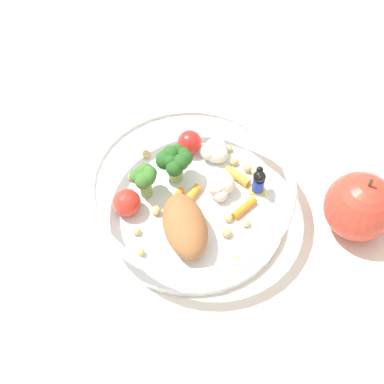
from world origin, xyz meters
name	(u,v)px	position (x,y,z in m)	size (l,w,h in m)	color
ground_plane	(197,211)	(0.00, 0.00, 0.00)	(2.40, 2.40, 0.00)	silver
food_container	(191,191)	(0.01, -0.01, 0.03)	(0.23, 0.23, 0.06)	white
loose_apple	(359,203)	(-0.18, 0.00, 0.04)	(0.08, 0.08, 0.09)	#BC3828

